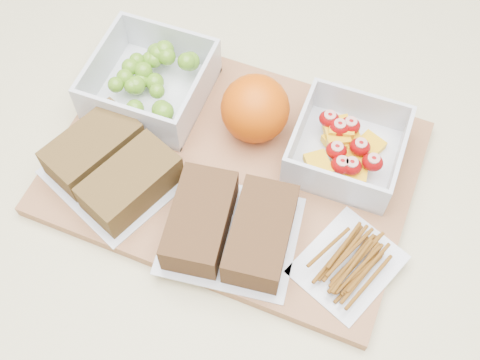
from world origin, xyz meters
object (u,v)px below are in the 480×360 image
(fruit_container, at_px, (346,148))
(grape_container, at_px, (152,81))
(cutting_board, at_px, (233,168))
(sandwich_bag_left, at_px, (112,166))
(sandwich_bag_center, at_px, (230,227))
(pretzel_bag, at_px, (349,261))
(orange, at_px, (255,109))

(fruit_container, bearing_deg, grape_container, 178.14)
(cutting_board, relative_size, grape_container, 3.06)
(grape_container, height_order, fruit_container, grape_container)
(grape_container, xyz_separation_m, sandwich_bag_left, (0.01, -0.13, -0.00))
(grape_container, height_order, sandwich_bag_center, grape_container)
(cutting_board, height_order, fruit_container, fruit_container)
(sandwich_bag_center, distance_m, pretzel_bag, 0.13)
(orange, bearing_deg, sandwich_bag_center, -80.46)
(orange, xyz_separation_m, sandwich_bag_center, (0.02, -0.15, -0.02))
(sandwich_bag_left, relative_size, pretzel_bag, 1.34)
(sandwich_bag_center, bearing_deg, grape_container, 136.92)
(cutting_board, distance_m, sandwich_bag_center, 0.10)
(fruit_container, xyz_separation_m, pretzel_bag, (0.04, -0.13, -0.01))
(sandwich_bag_left, bearing_deg, pretzel_bag, -2.45)
(cutting_board, bearing_deg, sandwich_bag_left, -151.41)
(sandwich_bag_center, bearing_deg, sandwich_bag_left, 170.90)
(sandwich_bag_left, bearing_deg, fruit_container, 25.93)
(cutting_board, bearing_deg, sandwich_bag_center, -69.30)
(pretzel_bag, bearing_deg, grape_container, 154.60)
(pretzel_bag, bearing_deg, sandwich_bag_center, -174.52)
(pretzel_bag, bearing_deg, sandwich_bag_left, 177.55)
(orange, xyz_separation_m, pretzel_bag, (0.16, -0.13, -0.03))
(grape_container, bearing_deg, cutting_board, -25.82)
(orange, relative_size, pretzel_bag, 0.61)
(cutting_board, distance_m, fruit_container, 0.14)
(cutting_board, height_order, pretzel_bag, pretzel_bag)
(fruit_container, bearing_deg, cutting_board, -155.24)
(sandwich_bag_center, height_order, pretzel_bag, sandwich_bag_center)
(cutting_board, distance_m, pretzel_bag, 0.18)
(orange, bearing_deg, pretzel_bag, -40.47)
(sandwich_bag_left, bearing_deg, grape_container, 93.52)
(fruit_container, height_order, pretzel_bag, fruit_container)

